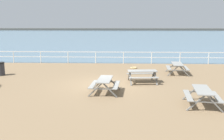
{
  "coord_description": "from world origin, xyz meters",
  "views": [
    {
      "loc": [
        1.13,
        -14.5,
        3.77
      ],
      "look_at": [
        0.52,
        0.55,
        0.8
      ],
      "focal_mm": 39.45,
      "sensor_mm": 36.0,
      "label": 1
    }
  ],
  "objects_px": {
    "picnic_table_near_left": "(105,82)",
    "picnic_table_mid_centre": "(177,66)",
    "picnic_table_far_right": "(202,93)",
    "litter_bin": "(1,69)",
    "picnic_table_near_right": "(142,73)"
  },
  "relations": [
    {
      "from": "picnic_table_near_left",
      "to": "picnic_table_mid_centre",
      "type": "height_order",
      "value": "same"
    },
    {
      "from": "picnic_table_near_left",
      "to": "picnic_table_far_right",
      "type": "bearing_deg",
      "value": -108.31
    },
    {
      "from": "picnic_table_near_left",
      "to": "picnic_table_far_right",
      "type": "distance_m",
      "value": 4.94
    },
    {
      "from": "picnic_table_mid_centre",
      "to": "litter_bin",
      "type": "xyz_separation_m",
      "value": [
        -12.66,
        -1.03,
        -0.1
      ]
    },
    {
      "from": "picnic_table_near_right",
      "to": "picnic_table_near_left",
      "type": "bearing_deg",
      "value": -138.64
    },
    {
      "from": "picnic_table_near_right",
      "to": "picnic_table_mid_centre",
      "type": "bearing_deg",
      "value": 39.21
    },
    {
      "from": "picnic_table_mid_centre",
      "to": "picnic_table_far_right",
      "type": "distance_m",
      "value": 6.99
    },
    {
      "from": "picnic_table_mid_centre",
      "to": "picnic_table_far_right",
      "type": "bearing_deg",
      "value": -177.99
    },
    {
      "from": "litter_bin",
      "to": "picnic_table_near_right",
      "type": "bearing_deg",
      "value": -9.87
    },
    {
      "from": "picnic_table_mid_centre",
      "to": "picnic_table_near_right",
      "type": "bearing_deg",
      "value": 139.99
    },
    {
      "from": "picnic_table_near_left",
      "to": "litter_bin",
      "type": "relative_size",
      "value": 2.01
    },
    {
      "from": "picnic_table_near_left",
      "to": "picnic_table_near_right",
      "type": "height_order",
      "value": "same"
    },
    {
      "from": "picnic_table_near_right",
      "to": "picnic_table_mid_centre",
      "type": "height_order",
      "value": "same"
    },
    {
      "from": "picnic_table_near_left",
      "to": "litter_bin",
      "type": "height_order",
      "value": "litter_bin"
    },
    {
      "from": "picnic_table_near_right",
      "to": "picnic_table_mid_centre",
      "type": "relative_size",
      "value": 1.0
    }
  ]
}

